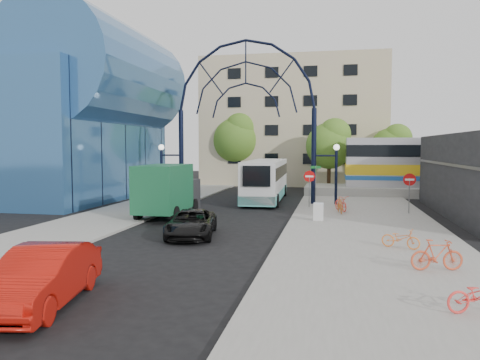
% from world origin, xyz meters
% --- Properties ---
extents(ground, '(120.00, 120.00, 0.00)m').
position_xyz_m(ground, '(0.00, 0.00, 0.00)').
color(ground, black).
rests_on(ground, ground).
extents(sidewalk_east, '(8.00, 56.00, 0.12)m').
position_xyz_m(sidewalk_east, '(8.00, 4.00, 0.06)').
color(sidewalk_east, gray).
rests_on(sidewalk_east, ground).
extents(plaza_west, '(5.00, 50.00, 0.12)m').
position_xyz_m(plaza_west, '(-6.50, 6.00, 0.06)').
color(plaza_west, gray).
rests_on(plaza_west, ground).
extents(gateway_arch, '(13.64, 0.44, 12.10)m').
position_xyz_m(gateway_arch, '(0.00, 14.00, 8.56)').
color(gateway_arch, black).
rests_on(gateway_arch, ground).
extents(stop_sign, '(0.80, 0.07, 2.50)m').
position_xyz_m(stop_sign, '(4.80, 12.00, 1.99)').
color(stop_sign, slate).
rests_on(stop_sign, sidewalk_east).
extents(do_not_enter_sign, '(0.76, 0.07, 2.48)m').
position_xyz_m(do_not_enter_sign, '(11.00, 10.00, 1.98)').
color(do_not_enter_sign, slate).
rests_on(do_not_enter_sign, sidewalk_east).
extents(street_name_sign, '(0.70, 0.70, 2.80)m').
position_xyz_m(street_name_sign, '(5.20, 12.60, 2.13)').
color(street_name_sign, slate).
rests_on(street_name_sign, sidewalk_east).
extents(sandwich_board, '(0.55, 0.61, 0.99)m').
position_xyz_m(sandwich_board, '(5.60, 5.98, 0.74)').
color(sandwich_board, white).
rests_on(sandwich_board, sidewalk_east).
extents(transit_hall, '(16.50, 18.00, 14.50)m').
position_xyz_m(transit_hall, '(-15.30, 15.00, 6.70)').
color(transit_hall, '#2F5E92').
rests_on(transit_hall, ground).
extents(apartment_block, '(20.00, 12.10, 14.00)m').
position_xyz_m(apartment_block, '(2.00, 34.97, 7.00)').
color(apartment_block, '#CCBD8D').
rests_on(apartment_block, ground).
extents(tree_north_a, '(4.48, 4.48, 7.00)m').
position_xyz_m(tree_north_a, '(6.12, 25.93, 4.61)').
color(tree_north_a, '#382314').
rests_on(tree_north_a, ground).
extents(tree_north_b, '(5.12, 5.12, 8.00)m').
position_xyz_m(tree_north_b, '(-3.88, 29.93, 5.27)').
color(tree_north_b, '#382314').
rests_on(tree_north_b, ground).
extents(tree_north_c, '(4.16, 4.16, 6.50)m').
position_xyz_m(tree_north_c, '(12.12, 27.93, 4.28)').
color(tree_north_c, '#382314').
rests_on(tree_north_c, ground).
extents(city_bus, '(3.02, 11.64, 3.17)m').
position_xyz_m(city_bus, '(1.17, 16.45, 1.66)').
color(city_bus, silver).
rests_on(city_bus, ground).
extents(green_truck, '(2.48, 6.30, 3.17)m').
position_xyz_m(green_truck, '(-3.39, 6.61, 1.58)').
color(green_truck, black).
rests_on(green_truck, ground).
extents(black_suv, '(2.83, 4.84, 1.26)m').
position_xyz_m(black_suv, '(-0.14, 0.75, 0.63)').
color(black_suv, black).
rests_on(black_suv, ground).
extents(red_sedan, '(2.45, 4.99, 1.57)m').
position_xyz_m(red_sedan, '(-1.16, -9.26, 0.79)').
color(red_sedan, '#B6140B').
rests_on(red_sedan, ground).
extents(bike_near_a, '(1.25, 1.96, 0.97)m').
position_xyz_m(bike_near_a, '(6.90, 10.48, 0.61)').
color(bike_near_a, '#FF4433').
rests_on(bike_near_a, sidewalk_east).
extents(bike_near_b, '(0.72, 1.73, 1.01)m').
position_xyz_m(bike_near_b, '(6.82, 9.25, 0.62)').
color(bike_near_b, orange).
rests_on(bike_near_b, sidewalk_east).
extents(bike_far_a, '(1.63, 1.11, 0.81)m').
position_xyz_m(bike_far_a, '(9.08, -0.53, 0.53)').
color(bike_far_a, orange).
rests_on(bike_far_a, sidewalk_east).
extents(bike_far_b, '(1.81, 0.84, 1.05)m').
position_xyz_m(bike_far_b, '(9.77, -3.89, 0.65)').
color(bike_far_b, '#DC4E2C').
rests_on(bike_far_b, sidewalk_east).
extents(bike_far_c, '(1.81, 1.07, 0.90)m').
position_xyz_m(bike_far_c, '(9.95, -7.90, 0.57)').
color(bike_far_c, '#FF3933').
rests_on(bike_far_c, sidewalk_east).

